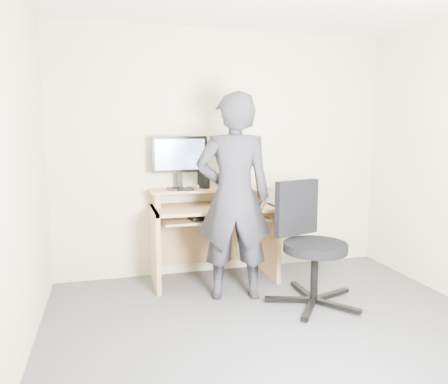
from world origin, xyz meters
name	(u,v)px	position (x,y,z in m)	size (l,w,h in m)	color
ground	(291,346)	(0.00, 0.00, 0.00)	(3.50, 3.50, 0.00)	#505155
back_wall	(225,153)	(0.00, 1.75, 1.25)	(3.50, 0.02, 2.50)	beige
desk	(212,225)	(-0.20, 1.53, 0.55)	(1.20, 0.60, 0.91)	tan
monitor	(180,158)	(-0.50, 1.59, 1.22)	(0.55, 0.15, 0.52)	black
external_drive	(204,178)	(-0.26, 1.62, 1.01)	(0.07, 0.13, 0.20)	black
travel_mug	(230,179)	(0.01, 1.60, 0.99)	(0.07, 0.07, 0.17)	#B9B9BE
smartphone	(229,187)	(0.00, 1.57, 0.92)	(0.07, 0.13, 0.01)	black
charger	(181,189)	(-0.51, 1.50, 0.93)	(0.04, 0.04, 0.04)	black
headphones	(191,187)	(-0.38, 1.67, 0.92)	(0.16, 0.16, 0.02)	silver
keyboard	(213,217)	(-0.23, 1.36, 0.67)	(0.46, 0.18, 0.03)	black
mouse	(243,205)	(0.07, 1.35, 0.77)	(0.10, 0.06, 0.04)	black
office_chair	(309,239)	(0.46, 0.70, 0.56)	(0.82, 0.78, 1.03)	black
person	(234,197)	(-0.13, 0.97, 0.91)	(0.66, 0.44, 1.82)	black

